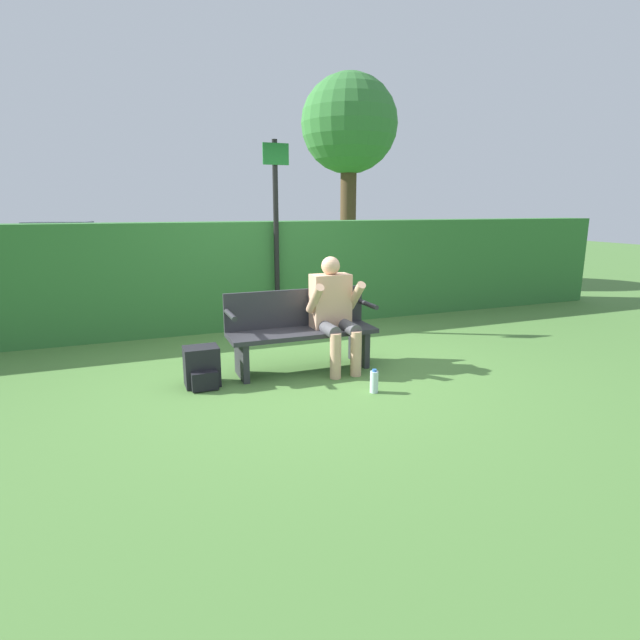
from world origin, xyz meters
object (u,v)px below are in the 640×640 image
person_seated (334,309)px  signpost (276,226)px  parked_car (61,240)px  backpack (202,368)px  park_bench (301,330)px  water_bottle (374,382)px  tree (349,128)px

person_seated → signpost: 2.00m
person_seated → signpost: signpost is taller
parked_car → person_seated: bearing=-65.9°
backpack → parked_car: parked_car is taller
park_bench → backpack: size_ratio=4.05×
signpost → parked_car: bearing=107.1°
water_bottle → signpost: signpost is taller
signpost → parked_car: (-3.84, 12.49, -0.84)m
backpack → parked_car: (-2.53, 14.38, 0.39)m
backpack → tree: bearing=54.5°
tree → parked_car: bearing=128.2°
signpost → park_bench: bearing=-99.0°
signpost → parked_car: size_ratio=0.60×
park_bench → person_seated: 0.41m
person_seated → parked_car: bearing=105.2°
backpack → water_bottle: 1.61m
person_seated → water_bottle: size_ratio=5.27×
backpack → parked_car: bearing=100.0°
person_seated → water_bottle: 0.96m
person_seated → water_bottle: (0.06, -0.79, -0.53)m
backpack → water_bottle: backpack is taller
parked_car → tree: (6.70, -8.51, 2.76)m
park_bench → water_bottle: 1.03m
tree → person_seated: bearing=-115.8°
water_bottle → signpost: (-0.11, 2.64, 1.31)m
park_bench → person_seated: size_ratio=1.31×
water_bottle → park_bench: bearing=113.3°
water_bottle → parked_car: bearing=104.6°
signpost → tree: (2.86, 3.97, 1.92)m
backpack → tree: (4.18, 5.86, 3.15)m
person_seated → parked_car: size_ratio=0.28×
park_bench → signpost: signpost is taller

